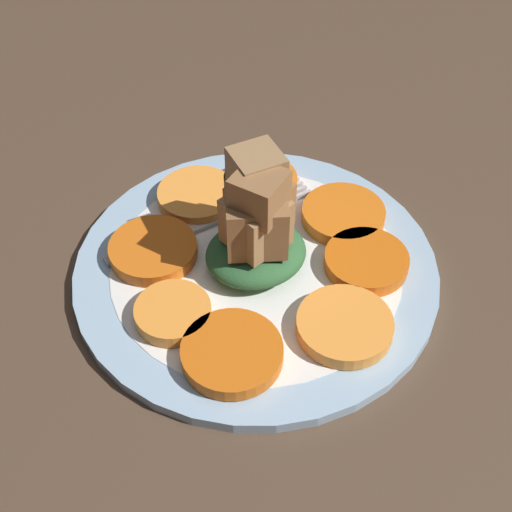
{
  "coord_description": "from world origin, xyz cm",
  "views": [
    {
      "loc": [
        18.76,
        35.57,
        46.23
      ],
      "look_at": [
        0.0,
        0.0,
        4.1
      ],
      "focal_mm": 50.0,
      "sensor_mm": 36.0,
      "label": 1
    }
  ],
  "objects": [
    {
      "name": "table_slab",
      "position": [
        0.0,
        0.0,
        1.0
      ],
      "size": [
        120.0,
        120.0,
        2.0
      ],
      "primitive_type": "cube",
      "color": "#4C3828",
      "rests_on": "ground"
    },
    {
      "name": "plate",
      "position": [
        0.0,
        0.0,
        2.52
      ],
      "size": [
        30.17,
        30.17,
        1.05
      ],
      "color": "#99B7D1",
      "rests_on": "table_slab"
    },
    {
      "name": "carrot_slice_0",
      "position": [
        -4.92,
        -8.45,
        3.69
      ],
      "size": [
        6.76,
        6.76,
        1.18
      ],
      "primitive_type": "cylinder",
      "color": "orange",
      "rests_on": "plate"
    },
    {
      "name": "carrot_slice_1",
      "position": [
        0.99,
        -9.45,
        3.69
      ],
      "size": [
        7.14,
        7.14,
        1.18
      ],
      "primitive_type": "cylinder",
      "color": "#F99438",
      "rests_on": "plate"
    },
    {
      "name": "carrot_slice_2",
      "position": [
        7.08,
        -4.97,
        3.69
      ],
      "size": [
        7.37,
        7.37,
        1.18
      ],
      "primitive_type": "cylinder",
      "color": "orange",
      "rests_on": "plate"
    },
    {
      "name": "carrot_slice_3",
      "position": [
        8.27,
        2.01,
        3.69
      ],
      "size": [
        5.94,
        5.94,
        1.18
      ],
      "primitive_type": "cylinder",
      "color": "orange",
      "rests_on": "plate"
    },
    {
      "name": "carrot_slice_4",
      "position": [
        5.95,
        7.5,
        3.69
      ],
      "size": [
        7.57,
        7.57,
        1.18
      ],
      "primitive_type": "cylinder",
      "color": "#D55F13",
      "rests_on": "plate"
    },
    {
      "name": "carrot_slice_5",
      "position": [
        -2.71,
        9.22,
        3.69
      ],
      "size": [
        7.38,
        7.38,
        1.18
      ],
      "primitive_type": "cylinder",
      "color": "orange",
      "rests_on": "plate"
    },
    {
      "name": "carrot_slice_6",
      "position": [
        -7.92,
        4.4,
        3.69
      ],
      "size": [
        6.93,
        6.93,
        1.18
      ],
      "primitive_type": "cylinder",
      "color": "#D35E12",
      "rests_on": "plate"
    },
    {
      "name": "carrot_slice_7",
      "position": [
        -9.3,
        -1.24,
        3.69
      ],
      "size": [
        7.28,
        7.28,
        1.18
      ],
      "primitive_type": "cylinder",
      "color": "orange",
      "rests_on": "plate"
    },
    {
      "name": "center_pile",
      "position": [
        -0.29,
        -0.25,
        7.44
      ],
      "size": [
        8.4,
        8.01,
        10.04
      ],
      "color": "#2D6033",
      "rests_on": "plate"
    },
    {
      "name": "fork",
      "position": [
        0.72,
        -6.26,
        3.3
      ],
      "size": [
        19.55,
        2.53,
        0.4
      ],
      "rotation": [
        0.0,
        0.0,
        0.03
      ],
      "color": "#B2B2B7",
      "rests_on": "plate"
    }
  ]
}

